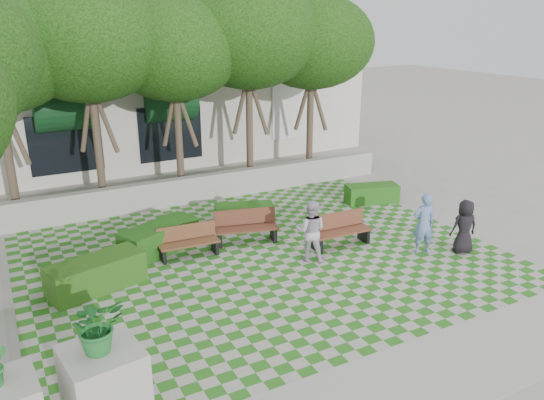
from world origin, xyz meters
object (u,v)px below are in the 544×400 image
hedge_east (372,194)px  hedge_midright (244,214)px  bench_east (340,231)px  planter_front (103,368)px  person_blue (424,224)px  bench_mid (246,227)px  hedge_west (96,274)px  bench_west (188,242)px  person_dark (464,227)px  person_white (311,231)px  hedge_midleft (159,238)px

hedge_east → hedge_midright: size_ratio=0.99×
bench_east → planter_front: 8.02m
planter_front → person_blue: planter_front is taller
bench_mid → hedge_west: size_ratio=0.85×
bench_west → person_dark: 7.37m
bench_east → bench_mid: 2.62m
person_dark → person_white: 4.17m
bench_west → bench_east: bearing=-14.4°
bench_east → person_dark: bearing=-34.4°
hedge_midright → person_dark: (4.30, -4.65, 0.43)m
bench_mid → bench_east: bearing=-19.0°
planter_front → person_dark: planter_front is taller
hedge_midright → hedge_midleft: hedge_midleft is taller
bench_east → hedge_west: bench_east is taller
hedge_midright → hedge_east: bearing=-2.7°
bench_mid → hedge_midleft: size_ratio=0.85×
bench_west → person_dark: bearing=-22.4°
hedge_west → person_white: person_white is taller
planter_front → person_dark: 9.92m
planter_front → person_blue: (8.78, 2.21, 0.02)m
planter_front → person_white: size_ratio=1.24×
hedge_midright → hedge_midleft: size_ratio=0.82×
bench_mid → hedge_midright: size_ratio=1.03×
hedge_midright → person_blue: size_ratio=1.05×
bench_west → planter_front: 5.91m
person_blue → hedge_midright: bearing=-33.7°
bench_east → person_white: person_white is taller
hedge_midright → planter_front: 8.41m
person_blue → person_dark: person_blue is taller
bench_west → hedge_midright: 2.69m
bench_mid → planter_front: bearing=-119.6°
hedge_east → hedge_midright: (-4.72, 0.23, 0.00)m
hedge_west → person_dark: (9.11, -2.54, 0.36)m
bench_east → person_white: 1.35m
bench_west → planter_front: (-3.17, -4.97, 0.43)m
hedge_west → person_white: 5.34m
planter_front → hedge_midright: bearing=49.3°
planter_front → person_white: (5.89, 3.25, -0.01)m
bench_mid → person_blue: size_ratio=1.09×
planter_front → person_dark: (9.77, 1.72, -0.09)m
hedge_midleft → person_dark: size_ratio=1.46×
bench_mid → hedge_east: 5.37m
hedge_west → person_white: size_ratio=1.32×
hedge_east → hedge_midleft: hedge_midleft is taller
bench_west → person_white: (2.72, -1.73, 0.42)m
bench_mid → hedge_east: bench_mid is taller
hedge_midleft → person_blue: 7.09m
hedge_midright → person_dark: 6.35m
hedge_east → person_dark: 4.47m
person_blue → person_dark: bearing=171.7°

